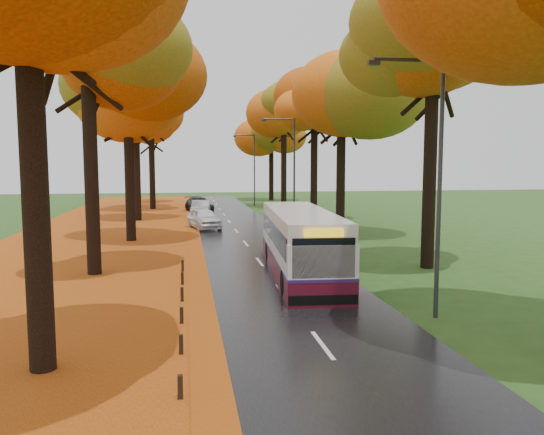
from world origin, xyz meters
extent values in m
cube|color=black|center=(0.00, 25.00, 0.02)|extent=(6.50, 90.00, 0.04)
cube|color=silver|center=(0.00, 25.00, 0.04)|extent=(0.12, 90.00, 0.01)
cube|color=maroon|center=(-9.00, 25.00, 0.01)|extent=(12.00, 90.00, 0.02)
cube|color=#C46714|center=(-3.05, 25.00, 0.04)|extent=(0.90, 90.00, 0.01)
cylinder|color=black|center=(-6.90, 5.50, 4.29)|extent=(0.60, 0.60, 8.58)
cylinder|color=black|center=(-7.50, 16.50, 4.58)|extent=(0.60, 0.60, 9.15)
ellipsoid|color=orange|center=(-7.50, 16.50, 10.30)|extent=(8.00, 8.00, 6.24)
cylinder|color=black|center=(-6.90, 26.50, 4.00)|extent=(0.60, 0.60, 8.00)
ellipsoid|color=orange|center=(-6.90, 26.50, 9.00)|extent=(9.20, 9.20, 7.18)
cylinder|color=black|center=(-7.50, 38.50, 4.29)|extent=(0.60, 0.60, 8.58)
ellipsoid|color=orange|center=(-7.50, 38.50, 9.65)|extent=(8.00, 8.00, 6.24)
cylinder|color=black|center=(-6.90, 49.50, 4.58)|extent=(0.60, 0.60, 9.15)
ellipsoid|color=orange|center=(-6.90, 49.50, 10.30)|extent=(9.20, 9.20, 7.18)
cylinder|color=black|center=(-7.50, 59.50, 4.00)|extent=(0.60, 0.60, 8.00)
ellipsoid|color=orange|center=(-7.50, 59.50, 9.00)|extent=(8.00, 8.00, 6.24)
cylinder|color=black|center=(7.50, 15.50, 4.61)|extent=(0.60, 0.60, 9.22)
ellipsoid|color=orange|center=(7.50, 15.50, 10.37)|extent=(8.20, 8.20, 6.40)
cylinder|color=black|center=(6.90, 27.50, 4.10)|extent=(0.60, 0.60, 8.19)
ellipsoid|color=orange|center=(6.90, 27.50, 9.22)|extent=(9.20, 9.20, 7.18)
cylinder|color=black|center=(7.50, 37.50, 4.35)|extent=(0.60, 0.60, 8.70)
ellipsoid|color=orange|center=(7.50, 37.50, 9.79)|extent=(8.20, 8.20, 6.40)
cylinder|color=black|center=(6.90, 48.50, 4.61)|extent=(0.60, 0.60, 9.22)
ellipsoid|color=orange|center=(6.90, 48.50, 10.37)|extent=(9.20, 9.20, 7.18)
cylinder|color=black|center=(7.50, 60.50, 4.10)|extent=(0.60, 0.60, 8.19)
ellipsoid|color=orange|center=(7.50, 60.50, 9.22)|extent=(8.20, 8.20, 6.40)
cube|color=black|center=(-3.70, 3.40, 0.26)|extent=(0.11, 0.11, 0.52)
cube|color=black|center=(-3.70, 6.00, 0.26)|extent=(0.11, 0.11, 0.52)
cube|color=black|center=(-3.70, 8.60, 0.26)|extent=(0.11, 0.11, 0.52)
cube|color=black|center=(-3.70, 11.20, 0.26)|extent=(0.11, 0.11, 0.52)
cube|color=black|center=(-3.70, 13.80, 0.26)|extent=(0.11, 0.11, 0.52)
cube|color=black|center=(-3.70, 16.40, 0.26)|extent=(0.11, 0.11, 0.52)
cylinder|color=#333538|center=(4.20, 8.00, 4.00)|extent=(0.14, 0.14, 8.00)
cylinder|color=#333538|center=(3.10, 8.00, 7.90)|extent=(2.20, 0.11, 0.11)
cube|color=#333538|center=(2.00, 8.00, 7.78)|extent=(0.35, 0.18, 0.14)
cylinder|color=#333538|center=(4.20, 30.00, 4.00)|extent=(0.14, 0.14, 8.00)
cylinder|color=#333538|center=(3.10, 30.00, 7.90)|extent=(2.20, 0.11, 0.11)
cube|color=#333538|center=(2.00, 30.00, 7.78)|extent=(0.35, 0.18, 0.14)
cylinder|color=#333538|center=(4.20, 52.00, 4.00)|extent=(0.14, 0.14, 8.00)
cylinder|color=#333538|center=(3.10, 52.00, 7.90)|extent=(2.20, 0.11, 0.11)
cube|color=#333538|center=(2.00, 52.00, 7.78)|extent=(0.35, 0.18, 0.14)
cube|color=#4B0B1A|center=(1.31, 14.74, 0.47)|extent=(3.12, 10.69, 0.86)
cube|color=silver|center=(1.31, 14.74, 1.53)|extent=(3.12, 10.69, 1.25)
cube|color=silver|center=(1.31, 14.74, 2.49)|extent=(3.06, 10.48, 0.67)
cube|color=#2F1A5D|center=(1.31, 14.74, 0.95)|extent=(3.14, 10.71, 0.12)
cube|color=black|center=(1.31, 14.74, 1.91)|extent=(3.09, 9.85, 0.82)
cube|color=black|center=(0.95, 9.51, 1.72)|extent=(2.11, 0.21, 1.34)
cube|color=yellow|center=(0.95, 9.51, 2.55)|extent=(1.32, 0.15, 0.27)
cube|color=black|center=(0.95, 9.53, 0.31)|extent=(2.35, 0.28, 0.34)
cylinder|color=black|center=(-0.01, 11.24, 0.52)|extent=(0.33, 0.98, 0.96)
cylinder|color=black|center=(2.14, 11.09, 0.52)|extent=(0.33, 0.98, 0.96)
cylinder|color=black|center=(0.45, 17.97, 0.52)|extent=(0.33, 0.98, 0.96)
cylinder|color=black|center=(2.61, 17.82, 0.52)|extent=(0.33, 0.98, 0.96)
imported|color=white|center=(-2.19, 31.69, 0.78)|extent=(2.76, 4.66, 1.49)
imported|color=#9B9DA2|center=(-2.18, 40.29, 0.77)|extent=(1.92, 4.53, 1.45)
imported|color=black|center=(-2.19, 45.56, 0.74)|extent=(3.12, 5.17, 1.40)
camera|label=1|loc=(-3.53, -7.24, 4.87)|focal=35.00mm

